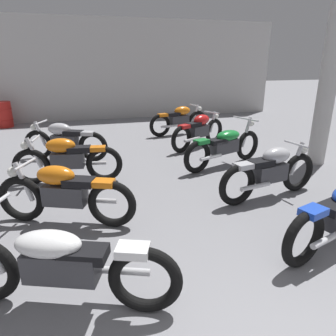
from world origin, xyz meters
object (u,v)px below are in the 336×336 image
object	(u,v)px
support_pillar	(327,89)
motorcycle_left_row_4	(64,140)
motorcycle_right_row_4	(199,130)
oil_drum	(3,115)
motorcycle_right_row_3	(225,145)
motorcycle_left_row_1	(60,264)
motorcycle_right_row_2	(271,171)
motorcycle_right_row_5	(180,119)
motorcycle_left_row_3	(67,159)
motorcycle_left_row_2	(64,193)

from	to	relation	value
support_pillar	motorcycle_left_row_4	world-z (taller)	support_pillar
motorcycle_right_row_4	oil_drum	bearing A→B (deg)	141.57
motorcycle_left_row_4	motorcycle_right_row_3	world-z (taller)	motorcycle_right_row_3
support_pillar	motorcycle_left_row_1	xyz separation A→B (m)	(-5.25, -2.90, -1.15)
motorcycle_right_row_3	support_pillar	bearing A→B (deg)	-10.24
motorcycle_right_row_2	oil_drum	world-z (taller)	motorcycle_right_row_2
motorcycle_right_row_5	motorcycle_left_row_3	bearing A→B (deg)	-135.29
motorcycle_right_row_4	motorcycle_right_row_5	distance (m)	1.57
motorcycle_right_row_4	motorcycle_left_row_4	bearing A→B (deg)	-177.50
motorcycle_right_row_4	oil_drum	world-z (taller)	motorcycle_right_row_4
motorcycle_left_row_4	motorcycle_left_row_2	bearing A→B (deg)	-88.77
motorcycle_left_row_3	motorcycle_right_row_5	distance (m)	4.50
motorcycle_left_row_4	motorcycle_right_row_2	world-z (taller)	same
motorcycle_left_row_4	motorcycle_right_row_5	xyz separation A→B (m)	(3.28, 1.71, 0.00)
motorcycle_left_row_1	motorcycle_right_row_4	world-z (taller)	motorcycle_left_row_1
support_pillar	motorcycle_right_row_4	distance (m)	3.01
motorcycle_left_row_3	motorcycle_left_row_2	bearing A→B (deg)	-90.47
motorcycle_left_row_1	motorcycle_right_row_5	bearing A→B (deg)	63.21
motorcycle_left_row_2	oil_drum	world-z (taller)	motorcycle_left_row_2
motorcycle_left_row_2	motorcycle_right_row_4	xyz separation A→B (m)	(3.22, 3.20, 0.00)
motorcycle_right_row_4	oil_drum	size ratio (longest dim) A/B	2.09
motorcycle_left_row_3	motorcycle_right_row_5	world-z (taller)	same
motorcycle_left_row_1	motorcycle_left_row_3	size ratio (longest dim) A/B	1.05
motorcycle_left_row_2	motorcycle_right_row_5	size ratio (longest dim) A/B	0.95
motorcycle_right_row_4	oil_drum	distance (m)	6.83
motorcycle_right_row_3	oil_drum	distance (m)	7.85
motorcycle_right_row_3	motorcycle_right_row_2	bearing A→B (deg)	-90.27
oil_drum	motorcycle_right_row_4	bearing A→B (deg)	-38.43
motorcycle_right_row_4	motorcycle_right_row_2	bearing A→B (deg)	-90.46
support_pillar	motorcycle_right_row_3	distance (m)	2.38
motorcycle_right_row_2	motorcycle_left_row_2	bearing A→B (deg)	179.72
motorcycle_right_row_5	motorcycle_right_row_2	bearing A→B (deg)	-90.22
motorcycle_right_row_2	motorcycle_right_row_3	xyz separation A→B (m)	(0.01, 1.69, -0.01)
motorcycle_left_row_2	motorcycle_right_row_2	xyz separation A→B (m)	(3.19, -0.02, 0.00)
motorcycle_left_row_2	motorcycle_right_row_4	bearing A→B (deg)	44.78
motorcycle_left_row_4	motorcycle_right_row_4	world-z (taller)	same
motorcycle_right_row_4	motorcycle_left_row_3	bearing A→B (deg)	-153.48
motorcycle_right_row_3	motorcycle_left_row_3	bearing A→B (deg)	-178.61
support_pillar	oil_drum	world-z (taller)	support_pillar
motorcycle_right_row_2	motorcycle_left_row_1	bearing A→B (deg)	-153.63
motorcycle_left_row_3	motorcycle_right_row_4	xyz separation A→B (m)	(3.21, 1.60, 0.00)
motorcycle_left_row_1	motorcycle_left_row_3	bearing A→B (deg)	89.79
support_pillar	motorcycle_right_row_5	xyz separation A→B (m)	(-2.04, 3.46, -1.14)
support_pillar	motorcycle_right_row_2	distance (m)	2.70
oil_drum	motorcycle_left_row_3	bearing A→B (deg)	-69.87
motorcycle_left_row_3	motorcycle_right_row_4	bearing A→B (deg)	26.52
motorcycle_left_row_1	oil_drum	bearing A→B (deg)	103.27
support_pillar	motorcycle_right_row_2	xyz separation A→B (m)	(-2.06, -1.32, -1.14)
motorcycle_left_row_4	motorcycle_right_row_2	xyz separation A→B (m)	(3.26, -3.07, 0.00)
motorcycle_left_row_1	motorcycle_left_row_4	size ratio (longest dim) A/B	1.12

